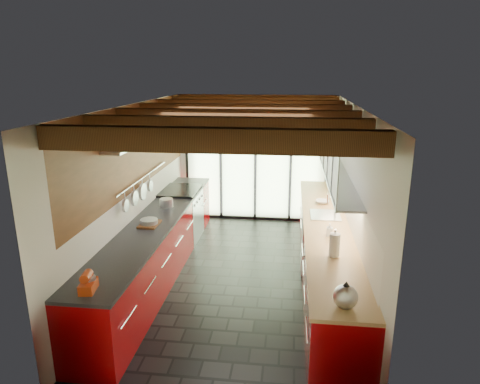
{
  "coord_description": "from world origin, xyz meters",
  "views": [
    {
      "loc": [
        0.71,
        -5.92,
        3.08
      ],
      "look_at": [
        -0.05,
        0.4,
        1.25
      ],
      "focal_mm": 32.0,
      "sensor_mm": 36.0,
      "label": 1
    }
  ],
  "objects": [
    {
      "name": "paper_towel",
      "position": [
        1.27,
        -1.11,
        1.06
      ],
      "size": [
        0.14,
        0.14,
        0.34
      ],
      "color": "white",
      "rests_on": "right_counter"
    },
    {
      "name": "stand_mixer",
      "position": [
        -1.27,
        -2.24,
        1.01
      ],
      "size": [
        0.17,
        0.26,
        0.22
      ],
      "color": "red",
      "rests_on": "left_counter"
    },
    {
      "name": "upper_cabinets_right",
      "position": [
        1.43,
        0.3,
        1.85
      ],
      "size": [
        0.34,
        3.0,
        3.0
      ],
      "color": "silver",
      "rests_on": "ground"
    },
    {
      "name": "left_counter",
      "position": [
        -1.28,
        0.0,
        0.46
      ],
      "size": [
        0.68,
        5.0,
        0.92
      ],
      "color": "#940508",
      "rests_on": "ground"
    },
    {
      "name": "room_shell",
      "position": [
        0.0,
        0.0,
        1.65
      ],
      "size": [
        5.5,
        5.5,
        5.5
      ],
      "color": "silver",
      "rests_on": "ground"
    },
    {
      "name": "cutting_board",
      "position": [
        -1.27,
        -0.34,
        0.94
      ],
      "size": [
        0.26,
        0.36,
        0.03
      ],
      "primitive_type": "cube",
      "rotation": [
        0.0,
        0.0,
        -0.01
      ],
      "color": "brown",
      "rests_on": "left_counter"
    },
    {
      "name": "glass_door",
      "position": [
        0.0,
        2.69,
        1.66
      ],
      "size": [
        2.95,
        0.1,
        2.9
      ],
      "color": "#C6EAAD",
      "rests_on": "ground"
    },
    {
      "name": "left_wall_fixtures",
      "position": [
        -1.47,
        0.14,
        1.88
      ],
      "size": [
        0.28,
        2.6,
        0.96
      ],
      "color": "silver",
      "rests_on": "ground"
    },
    {
      "name": "ceiling_beams",
      "position": [
        -0.0,
        0.38,
        2.46
      ],
      "size": [
        3.14,
        5.06,
        4.9
      ],
      "color": "#593316",
      "rests_on": "ground"
    },
    {
      "name": "sink_assembly",
      "position": [
        1.29,
        0.4,
        0.96
      ],
      "size": [
        0.45,
        0.52,
        0.43
      ],
      "color": "silver",
      "rests_on": "right_counter"
    },
    {
      "name": "pot_large",
      "position": [
        -1.27,
        0.53,
        0.99
      ],
      "size": [
        0.24,
        0.24,
        0.14
      ],
      "primitive_type": "cylinder",
      "rotation": [
        0.0,
        0.0,
        0.14
      ],
      "color": "silver",
      "rests_on": "left_counter"
    },
    {
      "name": "ground",
      "position": [
        0.0,
        0.0,
        0.0
      ],
      "size": [
        5.5,
        5.5,
        0.0
      ],
      "primitive_type": "plane",
      "color": "black",
      "rests_on": "ground"
    },
    {
      "name": "kettle",
      "position": [
        1.27,
        -2.25,
        1.04
      ],
      "size": [
        0.25,
        0.3,
        0.28
      ],
      "color": "silver",
      "rests_on": "right_counter"
    },
    {
      "name": "right_counter",
      "position": [
        1.27,
        0.0,
        0.46
      ],
      "size": [
        0.68,
        5.0,
        0.92
      ],
      "color": "#940508",
      "rests_on": "ground"
    },
    {
      "name": "bowl",
      "position": [
        1.27,
        1.02,
        0.95
      ],
      "size": [
        0.24,
        0.24,
        0.05
      ],
      "primitive_type": "imported",
      "rotation": [
        0.0,
        0.0,
        -0.09
      ],
      "color": "silver",
      "rests_on": "right_counter"
    },
    {
      "name": "range_stove",
      "position": [
        -1.28,
        1.45,
        0.47
      ],
      "size": [
        0.66,
        0.9,
        0.97
      ],
      "color": "silver",
      "rests_on": "ground"
    },
    {
      "name": "soap_bottle",
      "position": [
        1.27,
        -0.44,
        1.01
      ],
      "size": [
        0.09,
        0.09,
        0.18
      ],
      "primitive_type": "imported",
      "rotation": [
        0.0,
        0.0,
        -0.06
      ],
      "color": "silver",
      "rests_on": "right_counter"
    },
    {
      "name": "pot_small",
      "position": [
        -1.27,
        -0.35,
        0.97
      ],
      "size": [
        0.32,
        0.32,
        0.1
      ],
      "primitive_type": "cylinder",
      "rotation": [
        0.0,
        0.0,
        0.33
      ],
      "color": "silver",
      "rests_on": "left_counter"
    }
  ]
}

